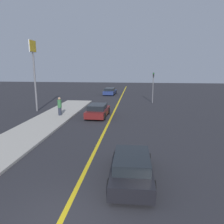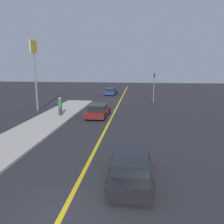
% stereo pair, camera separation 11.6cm
% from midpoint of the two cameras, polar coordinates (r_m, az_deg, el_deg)
% --- Properties ---
extents(ground_plane, '(120.00, 120.00, 0.00)m').
position_cam_midpoint_polar(ground_plane, '(8.24, -13.89, -26.28)').
color(ground_plane, '#28282D').
extents(road_center_line, '(0.20, 60.00, 0.01)m').
position_cam_midpoint_polar(road_center_line, '(24.67, 0.47, 0.23)').
color(road_center_line, gold).
rests_on(road_center_line, ground_plane).
extents(sidewalk_left, '(3.53, 24.17, 0.15)m').
position_cam_midpoint_polar(sidewalk_left, '(20.44, -17.18, -2.61)').
color(sidewalk_left, '#ADA89E').
rests_on(sidewalk_left, ground_plane).
extents(car_near_right_lane, '(1.93, 4.38, 1.25)m').
position_cam_midpoint_polar(car_near_right_lane, '(10.12, 4.84, -14.05)').
color(car_near_right_lane, black).
rests_on(car_near_right_lane, ground_plane).
extents(car_ahead_center, '(2.06, 4.18, 1.29)m').
position_cam_midpoint_polar(car_ahead_center, '(21.87, -3.89, 0.36)').
color(car_ahead_center, maroon).
rests_on(car_ahead_center, ground_plane).
extents(car_far_distant, '(2.11, 4.19, 1.19)m').
position_cam_midpoint_polar(car_far_distant, '(38.60, -0.63, 5.41)').
color(car_far_distant, navy).
rests_on(car_far_distant, ground_plane).
extents(pedestrian_mid_group, '(0.40, 0.40, 1.82)m').
position_cam_midpoint_polar(pedestrian_mid_group, '(22.47, -13.67, 1.45)').
color(pedestrian_mid_group, '#282D3D').
rests_on(pedestrian_mid_group, sidewalk_left).
extents(traffic_light, '(0.18, 0.40, 4.12)m').
position_cam_midpoint_polar(traffic_light, '(30.33, 10.57, 7.07)').
color(traffic_light, slate).
rests_on(traffic_light, ground_plane).
extents(roadside_sign, '(0.20, 1.52, 7.73)m').
position_cam_midpoint_polar(roadside_sign, '(25.69, -19.93, 12.30)').
color(roadside_sign, slate).
rests_on(roadside_sign, ground_plane).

